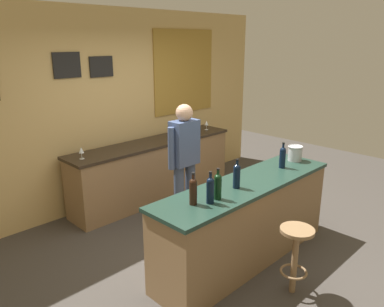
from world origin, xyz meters
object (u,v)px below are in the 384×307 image
wine_bottle_c (218,185)px  wine_glass_b (207,123)px  wine_bottle_d (237,175)px  wine_bottle_b (210,189)px  wine_bottle_a (193,190)px  wine_glass_a (81,151)px  ice_bucket (295,153)px  wine_bottle_e (283,157)px  bartender (185,158)px  bar_stool (296,250)px  coffee_mug (180,133)px

wine_bottle_c → wine_glass_b: wine_bottle_c is taller
wine_bottle_d → wine_bottle_b: bearing=-172.1°
wine_bottle_a → wine_glass_a: size_ratio=1.97×
wine_bottle_a → wine_bottle_c: size_ratio=1.00×
wine_bottle_c → ice_bucket: size_ratio=1.63×
wine_bottle_d → wine_glass_a: size_ratio=1.97×
wine_bottle_a → wine_bottle_e: (1.47, -0.01, 0.00)m
bartender → wine_glass_a: bearing=131.0°
wine_glass_a → wine_bottle_b: bearing=-86.5°
wine_bottle_c → wine_glass_a: (-0.25, 2.09, -0.05)m
wine_bottle_c → wine_bottle_a: bearing=162.5°
ice_bucket → wine_glass_b: size_ratio=1.21×
bar_stool → wine_glass_a: size_ratio=4.39×
bar_stool → wine_bottle_e: 1.21m
bar_stool → ice_bucket: ice_bucket is taller
wine_glass_b → coffee_mug: bearing=-177.2°
bartender → bar_stool: bartender is taller
ice_bucket → wine_bottle_e: bearing=-173.9°
coffee_mug → wine_bottle_e: bearing=-96.5°
wine_bottle_d → wine_bottle_e: same height
wine_bottle_a → wine_bottle_e: 1.47m
bartender → wine_bottle_c: 1.26m
bartender → wine_bottle_a: 1.34m
wine_bottle_b → wine_bottle_c: size_ratio=1.00×
wine_glass_a → coffee_mug: wine_glass_a is taller
bar_stool → wine_bottle_a: 1.14m
wine_bottle_a → wine_glass_b: 3.07m
bar_stool → wine_bottle_a: bearing=134.1°
wine_glass_b → coffee_mug: size_ratio=1.24×
wine_bottle_e → wine_glass_a: size_ratio=1.97×
wine_glass_b → wine_bottle_d: bearing=-130.4°
wine_bottle_b → ice_bucket: bearing=4.1°
wine_bottle_d → wine_glass_b: size_ratio=1.97×
ice_bucket → bartender: bearing=133.7°
coffee_mug → wine_bottle_a: bearing=-130.5°
wine_bottle_e → coffee_mug: 2.00m
wine_bottle_b → wine_bottle_e: same height
wine_glass_b → wine_bottle_b: bearing=-136.3°
wine_bottle_b → wine_bottle_d: (0.46, 0.06, 0.00)m
wine_bottle_c → wine_bottle_e: (1.22, 0.07, 0.00)m
wine_glass_a → wine_bottle_d: bearing=-73.8°
bar_stool → wine_bottle_c: 0.96m
bartender → coffee_mug: size_ratio=12.96×
wine_bottle_c → wine_bottle_d: 0.35m
bar_stool → coffee_mug: coffee_mug is taller
wine_bottle_d → wine_bottle_a: bearing=177.5°
wine_glass_a → coffee_mug: (1.69, -0.04, -0.06)m
wine_bottle_b → wine_bottle_d: 0.47m
wine_bottle_b → wine_bottle_c: bearing=6.2°
bar_stool → wine_bottle_d: 0.90m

